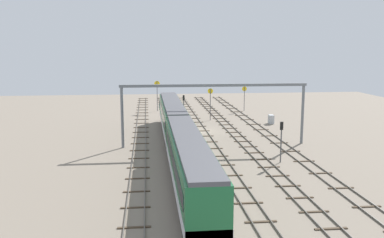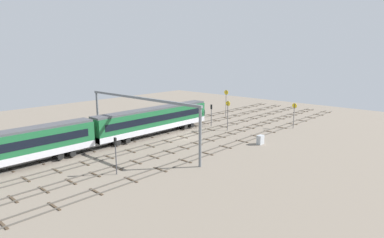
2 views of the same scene
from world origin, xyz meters
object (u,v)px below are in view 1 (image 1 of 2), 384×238
train (178,134)px  signal_light_trackside_approach (281,136)px  speed_sign_mid_trackside (157,91)px  signal_light_trackside_departure (184,104)px  relay_cabinet (271,119)px  overhead_gantry (215,97)px  speed_sign_far_trackside (244,95)px  speed_sign_near_foreground (210,100)px

train → signal_light_trackside_approach: 11.83m
speed_sign_mid_trackside → signal_light_trackside_departure: (-10.73, -4.35, -1.14)m
train → relay_cabinet: 25.78m
overhead_gantry → speed_sign_far_trackside: 31.06m
speed_sign_mid_trackside → speed_sign_far_trackside: bearing=-94.6°
signal_light_trackside_departure → relay_cabinet: size_ratio=2.97×
speed_sign_near_foreground → speed_sign_mid_trackside: speed_sign_mid_trackside is taller
train → speed_sign_mid_trackside: speed_sign_mid_trackside is taller
overhead_gantry → signal_light_trackside_approach: size_ratio=5.26×
train → signal_light_trackside_approach: size_ratio=10.98×
speed_sign_mid_trackside → signal_light_trackside_approach: size_ratio=1.31×
speed_sign_near_foreground → signal_light_trackside_departure: size_ratio=1.28×
overhead_gantry → speed_sign_near_foreground: overhead_gantry is taller
train → signal_light_trackside_approach: train is taller
speed_sign_far_trackside → speed_sign_near_foreground: bearing=140.5°
speed_sign_near_foreground → speed_sign_mid_trackside: bearing=37.7°
overhead_gantry → relay_cabinet: size_ratio=16.48×
speed_sign_mid_trackside → signal_light_trackside_approach: (-39.21, -12.71, -1.00)m
speed_sign_mid_trackside → relay_cabinet: speed_sign_mid_trackside is taller
signal_light_trackside_approach → relay_cabinet: (23.41, -5.87, -2.27)m
speed_sign_mid_trackside → relay_cabinet: size_ratio=4.11×
speed_sign_mid_trackside → signal_light_trackside_approach: 41.23m
train → speed_sign_near_foreground: bearing=-17.2°
speed_sign_near_foreground → signal_light_trackside_approach: 27.93m
speed_sign_mid_trackside → relay_cabinet: (-15.80, -18.58, -3.27)m
speed_sign_far_trackside → signal_light_trackside_departure: (-9.33, 12.96, -0.34)m
overhead_gantry → speed_sign_far_trackside: bearing=-20.2°
overhead_gantry → signal_light_trackside_approach: (-8.82, -6.07, -3.36)m
speed_sign_near_foreground → signal_light_trackside_departure: 4.71m
overhead_gantry → relay_cabinet: bearing=-39.3°
train → speed_sign_far_trackside: 37.20m
signal_light_trackside_approach → relay_cabinet: bearing=-14.1°
speed_sign_far_trackside → relay_cabinet: speed_sign_far_trackside is taller
speed_sign_far_trackside → signal_light_trackside_departure: size_ratio=1.12×
overhead_gantry → signal_light_trackside_approach: overhead_gantry is taller
speed_sign_far_trackside → relay_cabinet: bearing=-175.0°
speed_sign_near_foreground → train: bearing=162.8°
signal_light_trackside_departure → relay_cabinet: (-5.07, -14.23, -2.13)m
speed_sign_mid_trackside → speed_sign_near_foreground: bearing=-142.3°
signal_light_trackside_departure → speed_sign_far_trackside: bearing=-54.2°
train → speed_sign_mid_trackside: size_ratio=8.38×
speed_sign_near_foreground → relay_cabinet: (-4.26, -9.64, -2.87)m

